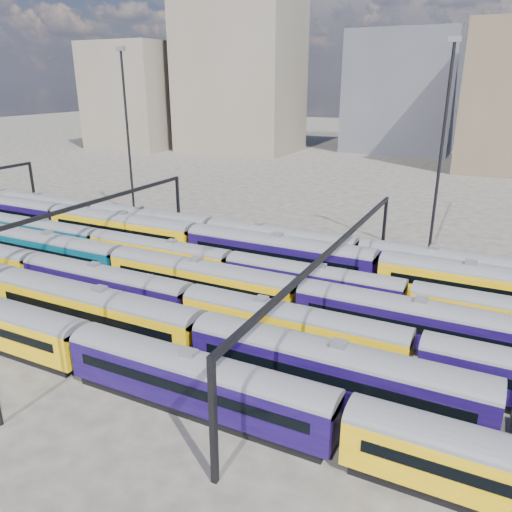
% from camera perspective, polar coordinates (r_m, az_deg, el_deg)
% --- Properties ---
extents(ground, '(500.00, 500.00, 0.00)m').
position_cam_1_polar(ground, '(49.18, -2.76, -5.95)').
color(ground, '#3F3A35').
rests_on(ground, ground).
extents(rake_0, '(119.93, 2.93, 4.92)m').
position_cam_1_polar(rake_0, '(39.93, -19.26, -9.37)').
color(rake_0, black).
rests_on(rake_0, ground).
extents(rake_1, '(127.88, 3.12, 5.26)m').
position_cam_1_polar(rake_1, '(39.03, -6.42, -8.71)').
color(rake_1, black).
rests_on(rake_1, ground).
extents(rake_2, '(136.84, 2.86, 4.81)m').
position_cam_1_polar(rake_2, '(40.80, 4.03, -7.68)').
color(rake_2, black).
rests_on(rake_2, ground).
extents(rake_3, '(124.69, 3.04, 5.12)m').
position_cam_1_polar(rake_3, '(45.37, 4.90, -4.55)').
color(rake_3, black).
rests_on(rake_3, ground).
extents(rake_4, '(130.75, 2.73, 4.59)m').
position_cam_1_polar(rake_4, '(49.98, 6.41, -2.61)').
color(rake_4, black).
rests_on(rake_4, ground).
extents(rake_5, '(135.02, 3.29, 5.56)m').
position_cam_1_polar(rake_5, '(61.38, -7.14, 2.11)').
color(rake_5, black).
rests_on(rake_5, ground).
extents(rake_6, '(118.36, 2.89, 4.85)m').
position_cam_1_polar(rake_6, '(65.87, -5.26, 3.06)').
color(rake_6, black).
rests_on(rake_6, ground).
extents(gantry_1, '(0.35, 40.35, 8.03)m').
position_cam_1_polar(gantry_1, '(58.73, -20.25, 4.17)').
color(gantry_1, black).
rests_on(gantry_1, ground).
extents(gantry_2, '(0.35, 40.35, 8.03)m').
position_cam_1_polar(gantry_2, '(42.92, 8.86, -0.25)').
color(gantry_2, black).
rests_on(gantry_2, ground).
extents(mast_1, '(1.40, 0.50, 25.60)m').
position_cam_1_polar(mast_1, '(80.10, -14.49, 13.81)').
color(mast_1, black).
rests_on(mast_1, ground).
extents(mast_3, '(1.40, 0.50, 25.60)m').
position_cam_1_polar(mast_3, '(63.46, 20.50, 11.85)').
color(mast_3, black).
rests_on(mast_3, ground).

